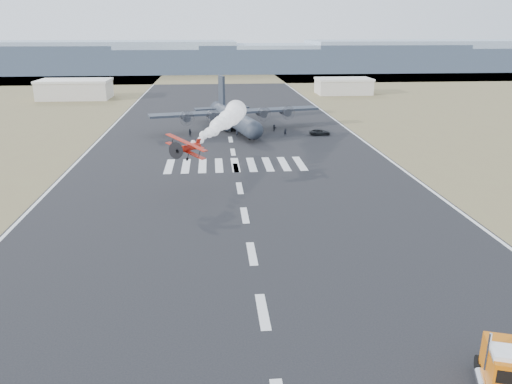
{
  "coord_description": "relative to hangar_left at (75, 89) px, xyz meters",
  "views": [
    {
      "loc": [
        -4.0,
        -38.46,
        23.91
      ],
      "look_at": [
        1.32,
        21.71,
        4.0
      ],
      "focal_mm": 35.0,
      "sensor_mm": 36.0,
      "label": 1
    }
  ],
  "objects": [
    {
      "name": "crew_f",
      "position": [
        62.97,
        -64.43,
        -2.59
      ],
      "size": [
        1.21,
        1.56,
        1.64
      ],
      "primitive_type": "imported",
      "rotation": [
        0.0,
        0.0,
        2.11
      ],
      "color": "black",
      "rests_on": "ground"
    },
    {
      "name": "aerobatic_biplane",
      "position": [
        44.21,
        -111.31,
        3.76
      ],
      "size": [
        6.69,
        6.43,
        3.57
      ],
      "rotation": [
        0.0,
        0.29,
        -0.28
      ],
      "color": "#AD1C0B"
    },
    {
      "name": "semi_truck",
      "position": [
        67.18,
        -157.5,
        -1.47
      ],
      "size": [
        5.14,
        8.92,
        3.94
      ],
      "rotation": [
        0.0,
        0.0,
        -0.33
      ],
      "color": "black",
      "rests_on": "ground"
    },
    {
      "name": "crew_c",
      "position": [
        59.73,
        -67.08,
        -2.51
      ],
      "size": [
        1.19,
        1.2,
        1.79
      ],
      "primitive_type": "imported",
      "rotation": [
        0.0,
        0.0,
        5.49
      ],
      "color": "black",
      "rests_on": "ground"
    },
    {
      "name": "ridge_seg_f",
      "position": [
        182.0,
        115.0,
        5.09
      ],
      "size": [
        150.0,
        50.0,
        17.0
      ],
      "primitive_type": "cube",
      "color": "gray",
      "rests_on": "ground"
    },
    {
      "name": "crew_g",
      "position": [
        64.95,
        -69.53,
        -2.59
      ],
      "size": [
        0.73,
        0.67,
        1.63
      ],
      "primitive_type": "imported",
      "rotation": [
        0.0,
        0.0,
        5.92
      ],
      "color": "black",
      "rests_on": "ground"
    },
    {
      "name": "hangar_right",
      "position": [
        98.0,
        5.0,
        -0.4
      ],
      "size": [
        20.5,
        12.5,
        5.9
      ],
      "color": "#ADA79A",
      "rests_on": "ground"
    },
    {
      "name": "ground",
      "position": [
        52.0,
        -145.0,
        -3.41
      ],
      "size": [
        500.0,
        500.0,
        0.0
      ],
      "primitive_type": "plane",
      "color": "black",
      "rests_on": "ground"
    },
    {
      "name": "smoke_trail",
      "position": [
        51.43,
        -85.96,
        3.98
      ],
      "size": [
        10.6,
        30.8,
        4.34
      ],
      "rotation": [
        0.0,
        0.0,
        -0.28
      ],
      "color": "white"
    },
    {
      "name": "crew_d",
      "position": [
        58.21,
        -64.6,
        -2.56
      ],
      "size": [
        0.98,
        1.1,
        1.69
      ],
      "primitive_type": "imported",
      "rotation": [
        0.0,
        0.0,
        2.17
      ],
      "color": "black",
      "rests_on": "ground"
    },
    {
      "name": "crew_a",
      "position": [
        53.66,
        -69.68,
        -2.53
      ],
      "size": [
        0.82,
        0.78,
        1.76
      ],
      "primitive_type": "imported",
      "rotation": [
        0.0,
        0.0,
        2.6
      ],
      "color": "black",
      "rests_on": "ground"
    },
    {
      "name": "scrub_far",
      "position": [
        52.0,
        85.0,
        -3.41
      ],
      "size": [
        500.0,
        80.0,
        0.0
      ],
      "primitive_type": "cube",
      "color": "brown",
      "rests_on": "ground"
    },
    {
      "name": "ridge_seg_e",
      "position": [
        117.0,
        115.0,
        4.09
      ],
      "size": [
        150.0,
        50.0,
        15.0
      ],
      "primitive_type": "cube",
      "color": "gray",
      "rests_on": "ground"
    },
    {
      "name": "support_vehicle",
      "position": [
        73.08,
        -69.86,
        -2.73
      ],
      "size": [
        4.95,
        2.4,
        1.36
      ],
      "primitive_type": "imported",
      "rotation": [
        0.0,
        0.0,
        1.6
      ],
      "color": "black",
      "rests_on": "ground"
    },
    {
      "name": "ridge_seg_c",
      "position": [
        -13.0,
        115.0,
        5.09
      ],
      "size": [
        150.0,
        50.0,
        17.0
      ],
      "primitive_type": "cube",
      "color": "gray",
      "rests_on": "ground"
    },
    {
      "name": "ridge_seg_d",
      "position": [
        52.0,
        115.0,
        3.09
      ],
      "size": [
        150.0,
        50.0,
        13.0
      ],
      "primitive_type": "cube",
      "color": "gray",
      "rests_on": "ground"
    },
    {
      "name": "hangar_left",
      "position": [
        0.0,
        0.0,
        0.0
      ],
      "size": [
        24.5,
        14.5,
        6.7
      ],
      "color": "#ADA79A",
      "rests_on": "ground"
    },
    {
      "name": "crew_e",
      "position": [
        55.53,
        -67.63,
        -2.56
      ],
      "size": [
        0.8,
        0.96,
        1.69
      ],
      "primitive_type": "imported",
      "rotation": [
        0.0,
        0.0,
        5.12
      ],
      "color": "black",
      "rests_on": "ground"
    },
    {
      "name": "crew_h",
      "position": [
        58.08,
        -69.96,
        -2.63
      ],
      "size": [
        0.67,
        0.86,
        1.55
      ],
      "primitive_type": "imported",
      "rotation": [
        0.0,
        0.0,
        5.01
      ],
      "color": "black",
      "rests_on": "ground"
    },
    {
      "name": "crew_b",
      "position": [
        42.84,
        -69.13,
        -2.48
      ],
      "size": [
        0.93,
        0.6,
        1.85
      ],
      "primitive_type": "imported",
      "rotation": [
        0.0,
        0.0,
        0.05
      ],
      "color": "black",
      "rests_on": "ground"
    },
    {
      "name": "runway_markings",
      "position": [
        52.0,
        -85.0,
        -3.4
      ],
      "size": [
        60.0,
        260.0,
        0.01
      ],
      "primitive_type": null,
      "color": "silver",
      "rests_on": "ground"
    },
    {
      "name": "transport_aircraft",
      "position": [
        53.35,
        -61.3,
        -0.29
      ],
      "size": [
        41.58,
        34.01,
        12.09
      ],
      "rotation": [
        0.0,
        0.0,
        0.23
      ],
      "color": "#212831",
      "rests_on": "ground"
    }
  ]
}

